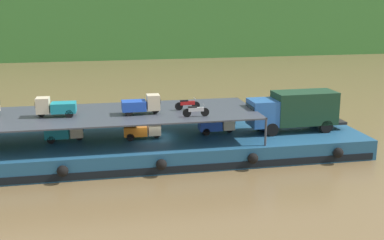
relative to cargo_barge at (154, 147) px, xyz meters
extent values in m
plane|color=brown|center=(0.00, 0.03, -0.75)|extent=(400.00, 400.00, 0.00)
cube|color=navy|center=(0.00, 0.03, 0.00)|extent=(31.95, 8.16, 1.50)
cube|color=black|center=(0.00, -4.07, -0.40)|extent=(31.31, 0.06, 0.50)
sphere|color=black|center=(-6.39, -4.27, 0.10)|extent=(0.74, 0.74, 0.74)
sphere|color=black|center=(0.00, -4.27, 0.10)|extent=(0.74, 0.74, 0.74)
sphere|color=black|center=(6.39, -4.27, 0.10)|extent=(0.74, 0.74, 0.74)
sphere|color=black|center=(12.78, -4.27, 0.10)|extent=(0.74, 0.74, 0.74)
cube|color=#285BA3|center=(8.38, -0.35, 2.35)|extent=(2.03, 2.21, 2.00)
cube|color=#192833|center=(7.35, -0.36, 2.70)|extent=(0.08, 1.84, 0.60)
cube|color=#193823|center=(11.78, -0.30, 2.60)|extent=(4.83, 2.36, 2.50)
cube|color=black|center=(11.78, -0.30, 1.30)|extent=(6.82, 1.47, 0.20)
cylinder|color=black|center=(8.76, 0.67, 1.25)|extent=(1.00, 0.29, 1.00)
cylinder|color=black|center=(8.79, -1.35, 1.25)|extent=(1.00, 0.29, 1.00)
cylinder|color=black|center=(13.20, 0.73, 1.25)|extent=(1.00, 0.29, 1.00)
cylinder|color=black|center=(13.23, -1.29, 1.25)|extent=(1.00, 0.29, 1.00)
cylinder|color=#383D47|center=(7.50, 3.63, 1.75)|extent=(0.16, 0.16, 2.00)
cylinder|color=#383D47|center=(7.50, -3.57, 1.75)|extent=(0.16, 0.16, 2.00)
cube|color=#383D47|center=(-3.80, 0.03, 2.70)|extent=(22.75, 7.36, 0.10)
cube|color=teal|center=(-6.95, 0.46, 1.38)|extent=(1.71, 1.21, 0.70)
cube|color=#C6B793|center=(-5.55, 0.45, 1.58)|extent=(0.91, 1.01, 1.10)
cube|color=#19232D|center=(-5.08, 0.45, 1.69)|extent=(0.05, 0.85, 0.38)
cylinder|color=black|center=(-5.40, 0.45, 1.03)|extent=(0.56, 0.14, 0.56)
cylinder|color=black|center=(-7.35, -0.07, 1.03)|extent=(0.56, 0.14, 0.56)
cylinder|color=black|center=(-7.34, 0.99, 1.03)|extent=(0.56, 0.14, 0.56)
cube|color=orange|center=(-1.32, -0.04, 1.38)|extent=(1.75, 1.27, 0.70)
cube|color=#C6B793|center=(0.08, -0.09, 1.58)|extent=(0.94, 1.04, 1.10)
cube|color=#19232D|center=(0.55, -0.11, 1.69)|extent=(0.08, 0.85, 0.38)
cylinder|color=black|center=(0.23, -0.10, 1.03)|extent=(0.57, 0.16, 0.56)
cylinder|color=black|center=(-1.74, -0.55, 1.03)|extent=(0.57, 0.16, 0.56)
cylinder|color=black|center=(-1.70, 0.51, 1.03)|extent=(0.57, 0.16, 0.56)
cube|color=#1E47B7|center=(4.42, 0.32, 1.38)|extent=(1.73, 1.24, 0.70)
cube|color=beige|center=(5.82, 0.29, 1.58)|extent=(0.92, 1.02, 1.10)
cube|color=#19232D|center=(6.29, 0.28, 1.69)|extent=(0.06, 0.85, 0.38)
cylinder|color=black|center=(5.97, 0.28, 1.03)|extent=(0.56, 0.15, 0.56)
cylinder|color=black|center=(4.01, -0.20, 1.03)|extent=(0.56, 0.15, 0.56)
cylinder|color=black|center=(4.03, 0.86, 1.03)|extent=(0.56, 0.15, 0.56)
cube|color=teal|center=(-6.31, -0.18, 3.38)|extent=(1.75, 1.27, 0.70)
cube|color=beige|center=(-7.71, -0.12, 3.58)|extent=(0.94, 1.04, 1.10)
cube|color=#19232D|center=(-8.18, -0.11, 3.69)|extent=(0.08, 0.85, 0.38)
cylinder|color=black|center=(-7.86, -0.12, 3.03)|extent=(0.57, 0.16, 0.56)
cylinder|color=black|center=(-5.89, 0.33, 3.03)|extent=(0.57, 0.16, 0.56)
cylinder|color=black|center=(-5.94, -0.73, 3.03)|extent=(0.57, 0.16, 0.56)
cube|color=#1E47B7|center=(-1.43, -0.59, 3.38)|extent=(1.70, 1.20, 0.70)
cube|color=beige|center=(-0.03, -0.59, 3.58)|extent=(0.90, 1.00, 1.10)
cube|color=#19232D|center=(0.44, -0.59, 3.69)|extent=(0.04, 0.85, 0.38)
cylinder|color=black|center=(0.12, -0.59, 3.03)|extent=(0.56, 0.14, 0.56)
cylinder|color=black|center=(-1.83, -1.11, 3.03)|extent=(0.56, 0.14, 0.56)
cylinder|color=black|center=(-1.83, -0.05, 3.03)|extent=(0.56, 0.14, 0.56)
cylinder|color=black|center=(3.44, -2.18, 3.05)|extent=(0.60, 0.10, 0.60)
cylinder|color=black|center=(2.14, -2.17, 3.05)|extent=(0.60, 0.10, 0.60)
cube|color=#B7B7BC|center=(2.79, -2.18, 3.27)|extent=(1.10, 0.20, 0.28)
cube|color=black|center=(2.54, -2.18, 3.45)|extent=(0.60, 0.20, 0.12)
cylinder|color=#B2B2B7|center=(3.34, -2.18, 3.60)|extent=(0.04, 0.55, 0.04)
cylinder|color=black|center=(3.25, 0.06, 3.05)|extent=(0.60, 0.13, 0.60)
cylinder|color=black|center=(1.96, 0.00, 3.05)|extent=(0.60, 0.13, 0.60)
cube|color=#B21919|center=(2.60, 0.03, 3.27)|extent=(1.11, 0.25, 0.28)
cube|color=black|center=(2.36, 0.02, 3.45)|extent=(0.61, 0.23, 0.12)
cylinder|color=#B2B2B7|center=(3.15, 0.06, 3.60)|extent=(0.06, 0.55, 0.04)
camera|label=1|loc=(-4.16, -35.11, 11.00)|focal=46.08mm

